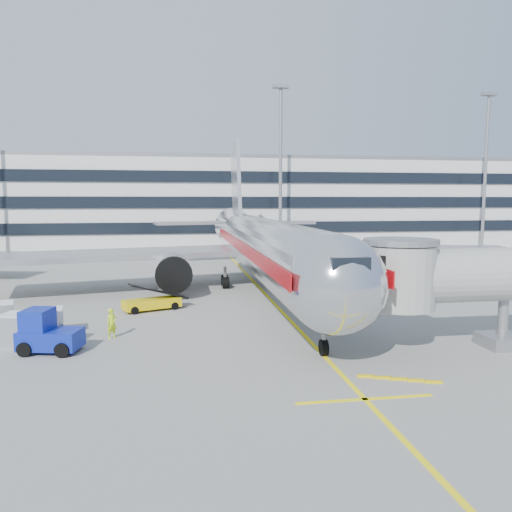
{
  "coord_description": "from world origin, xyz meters",
  "views": [
    {
      "loc": [
        -7.67,
        -33.16,
        8.31
      ],
      "look_at": [
        -1.63,
        4.95,
        4.0
      ],
      "focal_mm": 35.0,
      "sensor_mm": 36.0,
      "label": 1
    }
  ],
  "objects": [
    {
      "name": "stop_bar",
      "position": [
        0.0,
        -14.0,
        0.01
      ],
      "size": [
        6.0,
        0.25,
        0.01
      ],
      "primitive_type": "cube",
      "color": "yellow",
      "rests_on": "ground"
    },
    {
      "name": "lead_in_line",
      "position": [
        0.0,
        10.0,
        0.01
      ],
      "size": [
        0.25,
        70.0,
        0.01
      ],
      "primitive_type": "cube",
      "color": "yellow",
      "rests_on": "ground"
    },
    {
      "name": "belt_loader",
      "position": [
        -9.67,
        4.84,
        0.61
      ],
      "size": [
        4.58,
        3.02,
        2.16
      ],
      "color": "#D9BA09",
      "rests_on": "ground"
    },
    {
      "name": "ramp_worker",
      "position": [
        -11.67,
        -2.72,
        0.92
      ],
      "size": [
        0.8,
        0.77,
        1.84
      ],
      "primitive_type": "imported",
      "rotation": [
        0.0,
        0.0,
        0.69
      ],
      "color": "#C4EE19",
      "rests_on": "ground"
    },
    {
      "name": "cargo_container_left",
      "position": [
        -16.84,
        -3.29,
        0.93
      ],
      "size": [
        2.06,
        2.06,
        1.84
      ],
      "color": "#A9ACB0",
      "rests_on": "ground"
    },
    {
      "name": "main_jet",
      "position": [
        0.0,
        11.72,
        4.23
      ],
      "size": [
        50.95,
        48.7,
        16.06
      ],
      "color": "silver",
      "rests_on": "ground"
    },
    {
      "name": "terminal",
      "position": [
        0.0,
        57.95,
        7.8
      ],
      "size": [
        150.0,
        24.25,
        15.6
      ],
      "color": "silver",
      "rests_on": "ground"
    },
    {
      "name": "light_mast_centre",
      "position": [
        8.0,
        42.0,
        14.88
      ],
      "size": [
        2.4,
        1.2,
        25.45
      ],
      "color": "gray",
      "rests_on": "ground"
    },
    {
      "name": "baggage_tug",
      "position": [
        -14.85,
        -4.99,
        1.05
      ],
      "size": [
        3.52,
        2.62,
        2.4
      ],
      "color": "#0D1F98",
      "rests_on": "ground"
    },
    {
      "name": "ground",
      "position": [
        0.0,
        0.0,
        0.0
      ],
      "size": [
        180.0,
        180.0,
        0.0
      ],
      "primitive_type": "plane",
      "color": "gray",
      "rests_on": "ground"
    },
    {
      "name": "light_mast_east",
      "position": [
        42.0,
        42.0,
        14.88
      ],
      "size": [
        2.4,
        1.2,
        25.45
      ],
      "color": "gray",
      "rests_on": "ground"
    },
    {
      "name": "cargo_container_front",
      "position": [
        -15.55,
        -1.5,
        0.86
      ],
      "size": [
        1.87,
        1.87,
        1.71
      ],
      "color": "#A9ACB0",
      "rests_on": "ground"
    }
  ]
}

